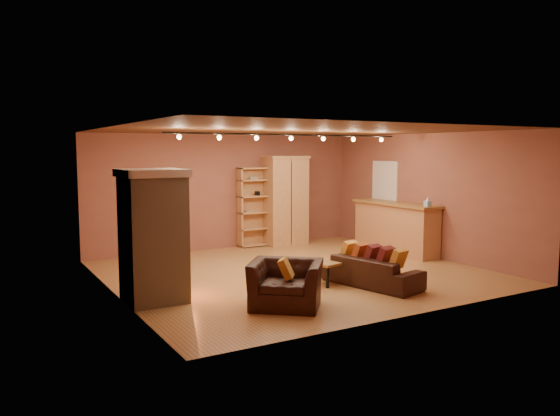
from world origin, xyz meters
TOP-DOWN VIEW (x-y plane):
  - floor at (0.00, 0.00)m, footprint 7.00×7.00m
  - ceiling at (0.00, 0.00)m, footprint 7.00×7.00m
  - back_wall at (0.00, 3.25)m, footprint 7.00×0.02m
  - left_wall at (-3.50, 0.00)m, footprint 0.02×6.50m
  - right_wall at (3.50, 0.00)m, footprint 0.02×6.50m
  - fireplace at (-3.04, -0.60)m, footprint 1.01×0.98m
  - back_window at (-1.30, 3.23)m, footprint 0.56×0.04m
  - bookcase at (0.66, 3.14)m, footprint 0.82×0.32m
  - armoire at (1.52, 2.96)m, footprint 1.12×0.64m
  - bar_counter at (3.20, 0.69)m, footprint 0.66×2.49m
  - tissue_box at (3.15, -0.38)m, footprint 0.12×0.12m
  - right_window at (3.47, 1.40)m, footprint 0.05×0.90m
  - loveseat at (0.61, -1.59)m, footprint 0.92×1.88m
  - armchair at (-1.38, -1.93)m, footprint 1.29×1.24m
  - coffee_table at (-0.00, -1.05)m, footprint 0.65×0.65m
  - track_rail at (0.00, 0.20)m, footprint 5.20×0.09m

SIDE VIEW (x-z plane):
  - floor at x=0.00m, z-range 0.00..0.00m
  - coffee_table at x=0.00m, z-range 0.15..0.56m
  - loveseat at x=0.61m, z-range -0.01..0.75m
  - armchair at x=-1.38m, z-range 0.00..0.96m
  - bar_counter at x=3.20m, z-range 0.01..1.20m
  - bookcase at x=0.66m, z-range 0.02..2.01m
  - fireplace at x=-3.04m, z-range 0.00..2.12m
  - armoire at x=1.52m, z-range 0.00..2.28m
  - tissue_box at x=3.15m, z-range 1.17..1.39m
  - back_wall at x=0.00m, z-range 0.00..2.80m
  - left_wall at x=-3.50m, z-range 0.00..2.80m
  - right_wall at x=3.50m, z-range 0.00..2.80m
  - back_window at x=-1.30m, z-range 1.12..1.98m
  - right_window at x=3.47m, z-range 1.15..2.15m
  - track_rail at x=0.00m, z-range 2.62..2.75m
  - ceiling at x=0.00m, z-range 2.80..2.80m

